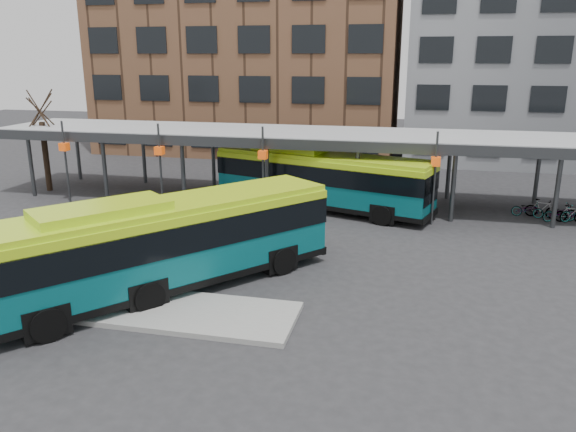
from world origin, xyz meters
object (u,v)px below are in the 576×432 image
object	(u,v)px
tree	(45,153)
bus_rear	(321,178)
bus_front	(163,242)
pedestrian	(16,272)

from	to	relation	value
tree	bus_rear	distance (m)	17.89
tree	bus_front	distance (m)	19.46
bus_rear	pedestrian	world-z (taller)	bus_rear
tree	bus_rear	world-z (taller)	tree
tree	pedestrian	xyz separation A→B (m)	(9.36, -15.08, -1.42)
bus_front	bus_rear	bearing A→B (deg)	23.42
tree	pedestrian	bearing A→B (deg)	-58.19
tree	bus_front	bearing A→B (deg)	-42.94
bus_front	pedestrian	xyz separation A→B (m)	(-4.88, -1.83, -0.88)
bus_front	bus_rear	size ratio (longest dim) A/B	0.94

